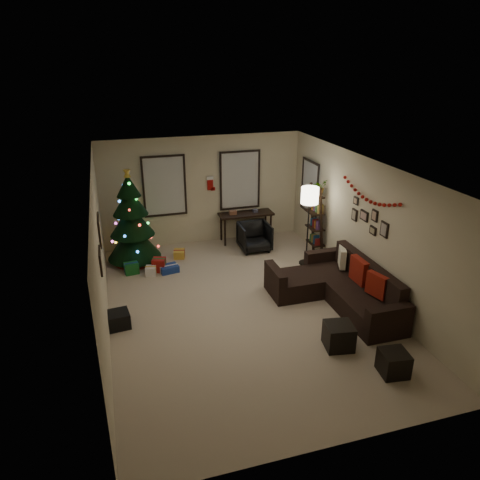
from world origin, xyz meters
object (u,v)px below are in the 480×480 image
object	(u,v)px
desk	(246,216)
bookshelf	(316,223)
christmas_tree	(132,224)
sofa	(339,288)
desk_chair	(255,237)

from	to	relation	value
desk	bookshelf	xyz separation A→B (m)	(1.26, -1.43, 0.20)
christmas_tree	bookshelf	xyz separation A→B (m)	(4.13, -0.94, -0.08)
sofa	desk	xyz separation A→B (m)	(-0.81, 3.51, 0.38)
desk	bookshelf	size ratio (longest dim) A/B	0.78
desk	bookshelf	bearing A→B (deg)	-48.58
desk	christmas_tree	bearing A→B (deg)	-170.27
desk_chair	bookshelf	xyz separation A→B (m)	(1.24, -0.78, 0.51)
christmas_tree	sofa	xyz separation A→B (m)	(3.68, -3.02, -0.66)
desk	sofa	bearing A→B (deg)	-77.00
desk_chair	bookshelf	distance (m)	1.55
christmas_tree	desk	size ratio (longest dim) A/B	1.63
desk_chair	christmas_tree	bearing A→B (deg)	177.30
christmas_tree	desk	world-z (taller)	christmas_tree
desk	bookshelf	distance (m)	1.92
desk_chair	bookshelf	bearing A→B (deg)	-31.68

